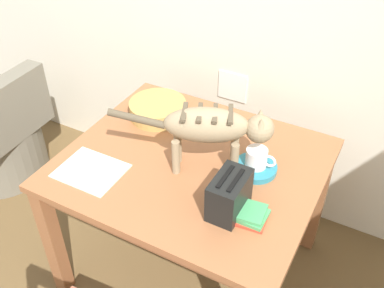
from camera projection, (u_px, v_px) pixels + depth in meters
wall_rear at (263, 3)px, 2.24m from camera, size 4.50×0.11×2.50m
dining_table at (192, 176)px, 2.09m from camera, size 1.16×1.00×0.75m
cat at (214, 127)px, 1.86m from camera, size 0.65×0.33×0.31m
saucer_bowl at (255, 168)px, 1.98m from camera, size 0.19×0.19×0.03m
coffee_mug at (257, 158)px, 1.94m from camera, size 0.14×0.10×0.09m
magazine at (91, 171)px, 1.98m from camera, size 0.29×0.24×0.01m
book_stack at (244, 213)px, 1.75m from camera, size 0.20×0.14×0.04m
wicker_basket at (158, 109)px, 2.30m from camera, size 0.30×0.30×0.08m
toaster at (229, 195)px, 1.74m from camera, size 0.12×0.20×0.18m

